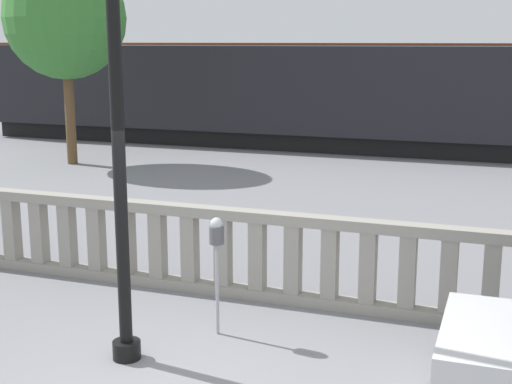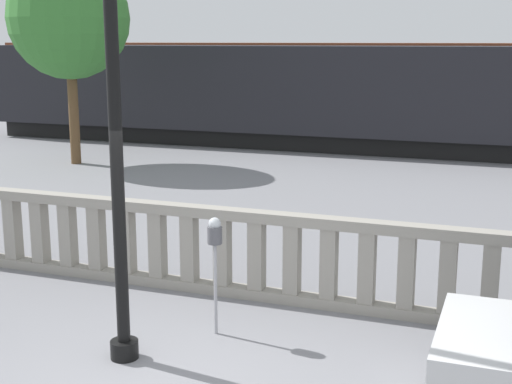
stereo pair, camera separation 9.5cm
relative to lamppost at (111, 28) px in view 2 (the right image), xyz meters
The scene contains 6 objects.
balustrade 3.73m from the lamppost, 72.11° to the left, with size 15.48×0.24×1.20m.
lamppost is the anchor object (origin of this frame).
parking_meter 2.64m from the lamppost, 54.71° to the left, with size 0.17×0.17×1.41m.
train_near 16.15m from the lamppost, 98.01° to the left, with size 22.52×3.16×3.81m.
train_far 24.85m from the lamppost, 102.99° to the left, with size 28.04×3.19×3.87m.
tree_left 13.03m from the lamppost, 126.45° to the left, with size 3.28×3.28×5.61m.
Camera 2 is at (3.13, -5.60, 3.40)m, focal length 50.00 mm.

